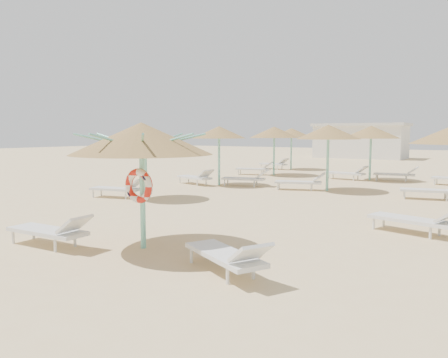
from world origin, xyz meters
The scene contains 6 objects.
ground centered at (0.00, 0.00, 0.00)m, with size 120.00×120.00×0.00m, color #D1B37F.
main_palapa centered at (-0.37, -0.25, 2.21)m, with size 2.85×2.85×2.55m.
lounger_main_a centered at (-2.03, -1.21, 0.35)m, with size 2.03×0.71×0.73m.
lounger_main_b centered at (1.98, -0.72, 0.34)m, with size 2.01×1.41×0.71m.
palapa_field centered at (2.53, 10.89, 2.31)m, with size 21.09×17.67×2.72m.
service_hut centered at (-6.00, 35.00, 1.64)m, with size 8.40×4.40×3.25m.
Camera 1 is at (5.77, -6.65, 2.34)m, focal length 35.00 mm.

